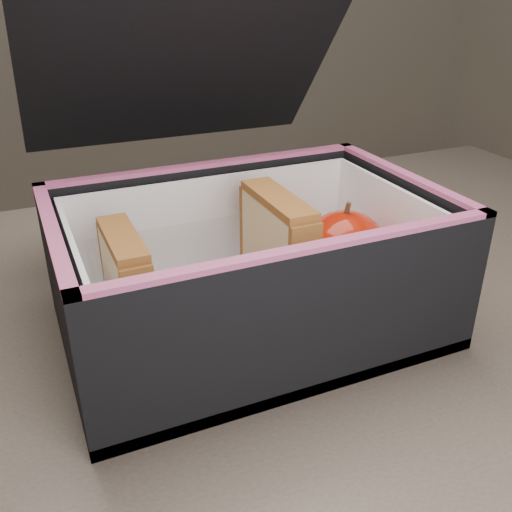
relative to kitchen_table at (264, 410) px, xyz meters
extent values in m
cube|color=brown|center=(0.00, 0.00, 0.08)|extent=(1.20, 0.80, 0.03)
cube|color=#382D26|center=(0.55, 0.35, -0.30)|extent=(0.05, 0.05, 0.72)
cube|color=black|center=(-0.01, 0.18, 0.29)|extent=(0.31, 0.13, 0.16)
cube|color=beige|center=(-0.12, 0.01, 0.15)|extent=(0.01, 0.08, 0.09)
cube|color=#AF505C|center=(-0.11, 0.01, 0.15)|extent=(0.01, 0.08, 0.08)
cube|color=beige|center=(-0.11, 0.01, 0.15)|extent=(0.01, 0.08, 0.09)
cube|color=brown|center=(-0.11, 0.01, 0.20)|extent=(0.02, 0.08, 0.01)
cube|color=beige|center=(0.01, 0.01, 0.16)|extent=(0.01, 0.09, 0.10)
cube|color=#AF505C|center=(0.02, 0.01, 0.15)|extent=(0.01, 0.09, 0.09)
cube|color=beige|center=(0.02, 0.01, 0.16)|extent=(0.01, 0.09, 0.10)
cube|color=brown|center=(0.02, 0.01, 0.21)|extent=(0.03, 0.10, 0.01)
cylinder|color=#DE500D|center=(-0.05, 0.02, 0.11)|extent=(0.01, 0.08, 0.01)
cylinder|color=#DE500D|center=(-0.04, -0.02, 0.13)|extent=(0.02, 0.08, 0.01)
cylinder|color=#DE500D|center=(-0.05, -0.02, 0.14)|extent=(0.01, 0.08, 0.01)
cylinder|color=#DE500D|center=(-0.05, 0.00, 0.11)|extent=(0.02, 0.08, 0.01)
cylinder|color=#DE500D|center=(-0.05, 0.00, 0.13)|extent=(0.02, 0.08, 0.01)
cylinder|color=#DE500D|center=(-0.04, -0.01, 0.14)|extent=(0.01, 0.08, 0.01)
cylinder|color=#DE500D|center=(-0.05, 0.02, 0.11)|extent=(0.02, 0.08, 0.01)
cube|color=white|center=(0.09, 0.02, 0.11)|extent=(0.10, 0.10, 0.01)
ellipsoid|color=maroon|center=(0.09, 0.02, 0.15)|extent=(0.10, 0.10, 0.07)
cylinder|color=#4A2B1A|center=(0.09, 0.02, 0.19)|extent=(0.01, 0.01, 0.01)
camera|label=1|loc=(-0.18, -0.38, 0.38)|focal=40.00mm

